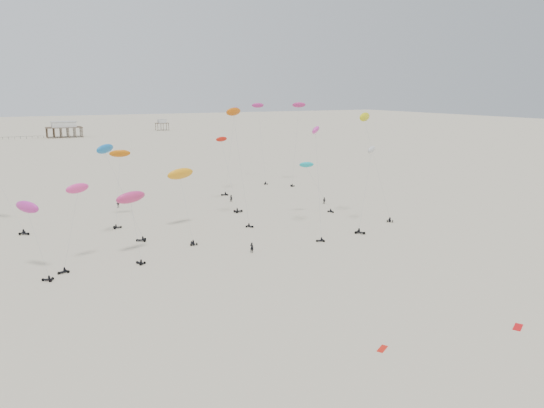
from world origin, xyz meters
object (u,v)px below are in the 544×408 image
rig_9 (30,217)px  pavilion_main (64,130)px  pavilion_small (162,125)px  spectator_0 (252,253)px  rig_0 (367,182)px

rig_9 → pavilion_main: bearing=17.7°
pavilion_small → rig_9: (-102.88, -293.02, 5.92)m
rig_9 → spectator_0: (35.50, -5.40, -9.40)m
pavilion_main → pavilion_small: (70.00, 30.00, -0.74)m
pavilion_main → spectator_0: size_ratio=9.52×
rig_0 → spectator_0: rig_0 is taller
pavilion_main → rig_9: (-32.88, -263.02, 5.18)m
rig_0 → rig_9: (-64.26, 0.68, -0.59)m
rig_0 → rig_9: rig_0 is taller
pavilion_main → pavilion_small: pavilion_main is taller
spectator_0 → pavilion_small: bearing=-53.7°
pavilion_small → rig_0: rig_0 is taller
rig_9 → pavilion_small: bearing=5.5°
pavilion_main → spectator_0: pavilion_main is taller
pavilion_main → pavilion_small: 76.16m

